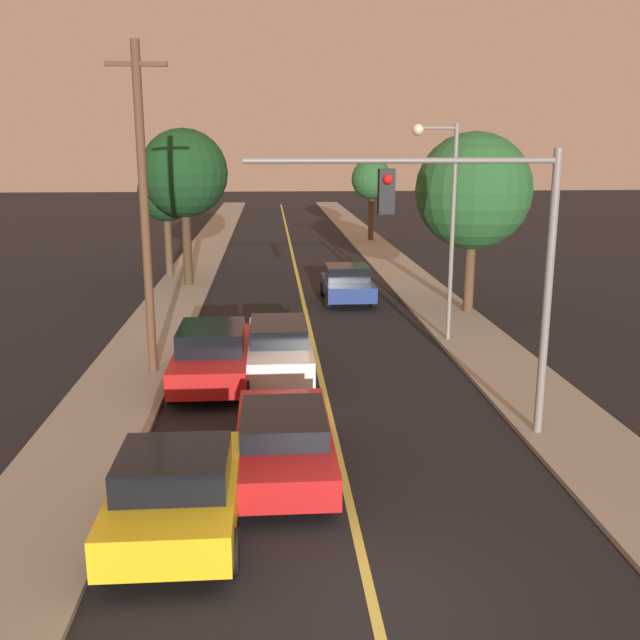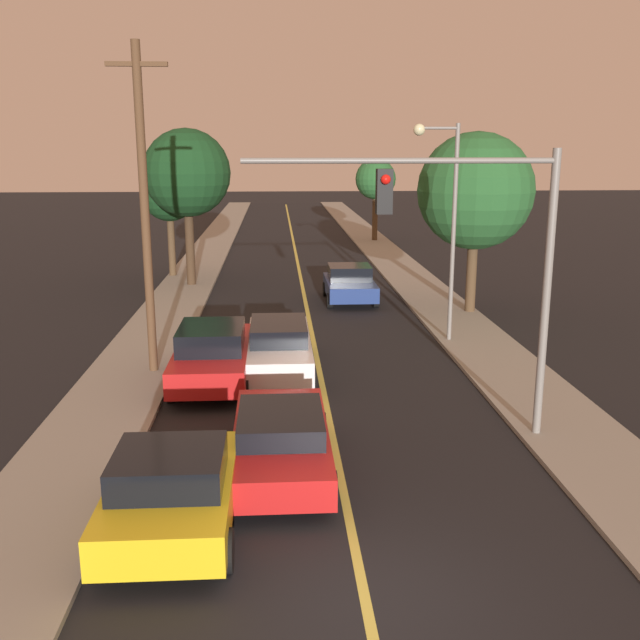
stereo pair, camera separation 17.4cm
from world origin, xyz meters
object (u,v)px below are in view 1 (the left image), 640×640
at_px(car_near_lane_front, 284,439).
at_px(traffic_signal_mast, 477,240).
at_px(car_outer_lane_front, 176,491).
at_px(car_near_lane_second, 279,345).
at_px(tree_right_far, 372,180).
at_px(car_far_oncoming, 348,284).
at_px(tree_left_near, 184,174).
at_px(streetlamp_right, 443,204).
at_px(tree_right_near, 473,191).
at_px(car_outer_lane_second, 213,353).
at_px(tree_left_far, 166,194).
at_px(utility_pole_left, 144,207).

distance_m(car_near_lane_front, traffic_signal_mast, 5.68).
height_order(car_near_lane_front, car_outer_lane_front, car_outer_lane_front).
bearing_deg(traffic_signal_mast, car_near_lane_second, 128.45).
relative_size(car_outer_lane_front, tree_right_far, 0.70).
bearing_deg(car_far_oncoming, tree_left_near, -28.15).
relative_size(car_near_lane_second, streetlamp_right, 0.75).
relative_size(car_far_oncoming, tree_right_near, 0.58).
xyz_separation_m(car_far_oncoming, tree_left_near, (-7.00, 3.74, 4.40)).
relative_size(car_far_oncoming, tree_right_far, 0.71).
bearing_deg(car_near_lane_front, car_outer_lane_front, -129.02).
xyz_separation_m(tree_left_near, tree_right_far, (10.74, 15.86, -0.96)).
xyz_separation_m(car_outer_lane_front, car_outer_lane_second, (-0.00, 7.92, 0.05)).
relative_size(streetlamp_right, tree_right_far, 1.25).
relative_size(car_near_lane_second, tree_left_far, 0.96).
relative_size(car_near_lane_second, utility_pole_left, 0.59).
height_order(streetlamp_right, tree_left_near, tree_left_near).
bearing_deg(utility_pole_left, traffic_signal_mast, -33.97).
relative_size(car_near_lane_front, tree_left_far, 0.87).
bearing_deg(traffic_signal_mast, utility_pole_left, 146.03).
bearing_deg(tree_right_far, car_outer_lane_second, -105.95).
bearing_deg(car_near_lane_second, car_outer_lane_front, -101.70).
height_order(car_outer_lane_front, streetlamp_right, streetlamp_right).
relative_size(car_near_lane_second, tree_left_near, 0.74).
bearing_deg(car_far_oncoming, car_near_lane_front, 79.38).
bearing_deg(tree_right_far, car_near_lane_front, -100.72).
distance_m(car_outer_lane_front, car_far_oncoming, 18.89).
xyz_separation_m(streetlamp_right, tree_left_near, (-9.29, 10.44, 0.64)).
bearing_deg(car_far_oncoming, streetlamp_right, 108.88).
xyz_separation_m(utility_pole_left, tree_left_far, (-1.62, 15.74, -0.59)).
height_order(streetlamp_right, tree_right_far, streetlamp_right).
height_order(streetlamp_right, utility_pole_left, utility_pole_left).
relative_size(car_near_lane_second, car_outer_lane_front, 1.35).
xyz_separation_m(tree_left_far, tree_right_far, (11.94, 13.37, 0.08)).
bearing_deg(traffic_signal_mast, tree_right_near, 74.49).
relative_size(car_outer_lane_second, tree_right_near, 0.74).
height_order(car_far_oncoming, utility_pole_left, utility_pole_left).
xyz_separation_m(tree_left_near, tree_left_far, (-1.20, 2.49, -1.04)).
relative_size(car_near_lane_second, tree_right_far, 0.94).
height_order(car_outer_lane_second, car_far_oncoming, car_outer_lane_second).
bearing_deg(car_outer_lane_second, car_near_lane_second, 24.59).
relative_size(car_outer_lane_front, utility_pole_left, 0.43).
relative_size(car_near_lane_front, streetlamp_right, 0.68).
distance_m(traffic_signal_mast, tree_right_far, 34.36).
distance_m(car_outer_lane_front, car_outer_lane_second, 7.92).
bearing_deg(car_far_oncoming, traffic_signal_mast, 94.18).
height_order(car_near_lane_second, streetlamp_right, streetlamp_right).
bearing_deg(tree_right_far, car_outer_lane_front, -102.74).
xyz_separation_m(tree_left_far, tree_right_near, (12.61, -8.82, 0.58)).
distance_m(car_outer_lane_front, tree_left_far, 24.96).
height_order(traffic_signal_mast, utility_pole_left, utility_pole_left).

